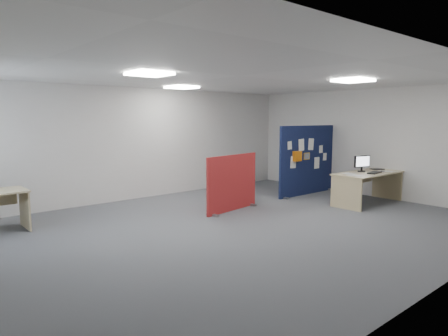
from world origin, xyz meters
TOP-DOWN VIEW (x-y plane):
  - floor at (0.00, 0.00)m, footprint 9.00×9.00m
  - ceiling at (0.00, 0.00)m, footprint 9.00×7.00m
  - wall_back at (0.00, 3.50)m, footprint 9.00×0.02m
  - wall_front at (0.00, -3.50)m, footprint 9.00×0.02m
  - wall_right at (4.50, 0.00)m, footprint 0.02×7.00m
  - ceiling_lights at (0.33, 0.67)m, footprint 4.10×4.10m
  - navy_divider at (3.47, 1.14)m, footprint 2.16×0.30m
  - main_desk at (3.58, -0.46)m, footprint 1.84×0.82m
  - monitor_main at (3.55, -0.35)m, footprint 0.42×0.18m
  - keyboard at (3.56, -0.67)m, footprint 0.47×0.25m
  - mouse at (3.92, -0.67)m, footprint 0.11×0.07m
  - paper_tray at (4.25, -0.36)m, footprint 0.33×0.28m
  - red_divider at (0.75, 1.01)m, footprint 1.58×0.31m
  - office_chair at (1.27, 1.61)m, footprint 0.63×0.65m
  - desk_papers at (3.34, -0.53)m, footprint 1.43×0.66m

SIDE VIEW (x-z plane):
  - floor at x=0.00m, z-range 0.00..0.00m
  - office_chair at x=1.27m, z-range 0.07..1.04m
  - main_desk at x=3.58m, z-range 0.20..0.93m
  - red_divider at x=0.75m, z-range -0.01..1.18m
  - desk_papers at x=3.34m, z-range 0.73..0.73m
  - paper_tray at x=4.25m, z-range 0.73..0.74m
  - keyboard at x=3.56m, z-range 0.73..0.75m
  - mouse at x=3.92m, z-range 0.73..0.76m
  - navy_divider at x=3.47m, z-range 0.00..1.78m
  - monitor_main at x=3.55m, z-range 0.75..1.13m
  - wall_back at x=0.00m, z-range 0.00..2.70m
  - wall_front at x=0.00m, z-range 0.00..2.70m
  - wall_right at x=4.50m, z-range 0.00..2.70m
  - ceiling_lights at x=0.33m, z-range 2.65..2.69m
  - ceiling at x=0.00m, z-range 2.69..2.71m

